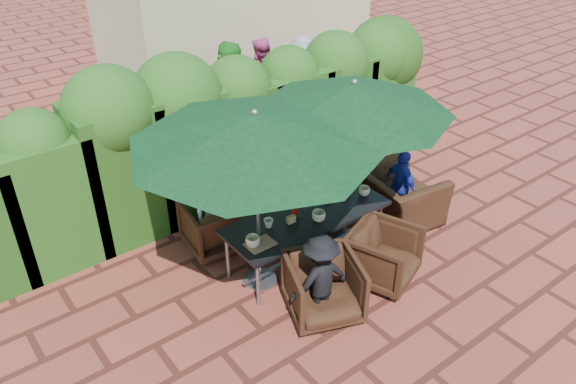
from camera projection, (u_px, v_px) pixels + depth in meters
ground at (305, 269)px, 7.64m from camera, size 80.00×80.00×0.00m
dining_table at (307, 220)px, 7.46m from camera, size 2.29×0.90×0.75m
umbrella_left at (255, 129)px, 6.27m from camera, size 2.99×2.99×2.46m
umbrella_right at (354, 98)px, 7.05m from camera, size 2.58×2.58×2.46m
chair_far_left at (214, 222)px, 7.86m from camera, size 0.89×0.84×0.83m
chair_far_mid at (269, 207)px, 8.30m from camera, size 0.77×0.73×0.72m
chair_far_right at (313, 188)px, 8.61m from camera, size 1.01×0.98×0.85m
chair_near_left at (324, 285)px, 6.72m from camera, size 1.07×1.04×0.86m
chair_near_right at (384, 253)px, 7.27m from camera, size 1.04×1.01×0.84m
chair_end_right at (400, 188)px, 8.44m from camera, size 0.92×1.27×1.03m
adult_far_left at (215, 206)px, 7.71m from camera, size 0.75×0.52×1.40m
adult_far_mid at (261, 195)px, 8.07m from camera, size 0.49×0.42×1.24m
adult_far_right at (318, 175)px, 8.53m from camera, size 0.63×0.40×1.28m
adult_near_left at (320, 279)px, 6.58m from camera, size 0.80×0.44×1.19m
adult_end_right at (401, 186)px, 8.38m from camera, size 0.44×0.72×1.16m
child_left at (237, 210)px, 8.09m from camera, size 0.38×0.34×0.88m
child_right at (278, 194)px, 8.57m from camera, size 0.28×0.24×0.74m
pedestrian_a at (231, 87)px, 10.90m from camera, size 1.68×0.61×1.79m
pedestrian_b at (261, 80)px, 11.30m from camera, size 0.96×0.83×1.71m
pedestrian_c at (303, 74)px, 11.75m from camera, size 1.07×0.56×1.61m
cup_a at (253, 242)px, 6.81m from camera, size 0.18×0.18×0.14m
cup_b at (269, 223)px, 7.17m from camera, size 0.12×0.12×0.12m
cup_c at (319, 216)px, 7.27m from camera, size 0.18×0.18×0.14m
cup_d at (329, 195)px, 7.73m from camera, size 0.12×0.12×0.12m
cup_e at (364, 191)px, 7.81m from camera, size 0.16×0.16×0.13m
ketchup_bottle at (294, 215)px, 7.28m from camera, size 0.04×0.04×0.17m
sauce_bottle at (297, 211)px, 7.35m from camera, size 0.04×0.04×0.17m
serving_tray at (260, 244)px, 6.87m from camera, size 0.35×0.25×0.02m
number_block_left at (291, 219)px, 7.25m from camera, size 0.12×0.06×0.10m
number_block_right at (347, 191)px, 7.83m from camera, size 0.12×0.06×0.10m
hedge_wall at (198, 125)px, 8.37m from camera, size 9.10×1.60×2.55m
building at (235, 7)px, 13.28m from camera, size 6.20×3.08×3.20m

